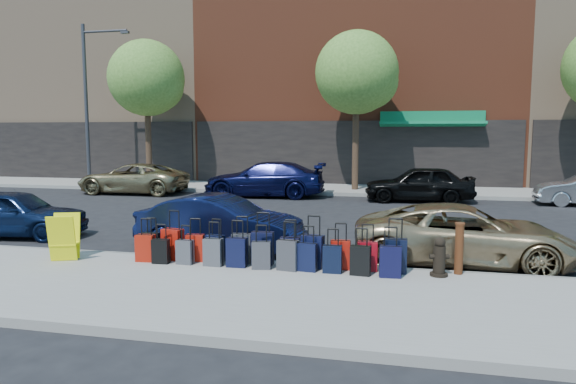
% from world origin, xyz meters
% --- Properties ---
extents(ground, '(120.00, 120.00, 0.00)m').
position_xyz_m(ground, '(0.00, 0.00, 0.00)').
color(ground, black).
rests_on(ground, ground).
extents(sidewalk_near, '(60.00, 4.00, 0.15)m').
position_xyz_m(sidewalk_near, '(0.00, -6.50, 0.07)').
color(sidewalk_near, gray).
rests_on(sidewalk_near, ground).
extents(sidewalk_far, '(60.00, 4.00, 0.15)m').
position_xyz_m(sidewalk_far, '(0.00, 10.00, 0.07)').
color(sidewalk_far, gray).
rests_on(sidewalk_far, ground).
extents(curb_near, '(60.00, 0.08, 0.15)m').
position_xyz_m(curb_near, '(0.00, -4.48, 0.07)').
color(curb_near, gray).
rests_on(curb_near, ground).
extents(curb_far, '(60.00, 0.08, 0.15)m').
position_xyz_m(curb_far, '(0.00, 7.98, 0.07)').
color(curb_far, gray).
rests_on(curb_far, ground).
extents(building_left, '(15.00, 12.12, 16.00)m').
position_xyz_m(building_left, '(-16.00, 17.98, 7.98)').
color(building_left, '#9F7F61').
rests_on(building_left, ground).
extents(building_center, '(17.00, 12.85, 20.00)m').
position_xyz_m(building_center, '(0.00, 17.99, 9.98)').
color(building_center, brown).
rests_on(building_center, ground).
extents(tree_left, '(3.80, 3.80, 7.27)m').
position_xyz_m(tree_left, '(-9.86, 9.50, 5.41)').
color(tree_left, black).
rests_on(tree_left, sidewalk_far).
extents(tree_center, '(3.80, 3.80, 7.27)m').
position_xyz_m(tree_center, '(0.64, 9.50, 5.41)').
color(tree_center, black).
rests_on(tree_center, sidewalk_far).
extents(streetlight, '(2.59, 0.18, 8.00)m').
position_xyz_m(streetlight, '(-12.80, 8.80, 4.66)').
color(streetlight, '#333338').
rests_on(streetlight, sidewalk_far).
extents(suitcase_front_0, '(0.35, 0.20, 0.86)m').
position_xyz_m(suitcase_front_0, '(-2.48, -4.79, 0.42)').
color(suitcase_front_0, black).
rests_on(suitcase_front_0, sidewalk_near).
extents(suitcase_front_1, '(0.47, 0.32, 1.03)m').
position_xyz_m(suitcase_front_1, '(-1.96, -4.82, 0.47)').
color(suitcase_front_1, '#A9150A').
rests_on(suitcase_front_1, sidewalk_near).
extents(suitcase_front_2, '(0.39, 0.26, 0.89)m').
position_xyz_m(suitcase_front_2, '(-1.46, -4.84, 0.43)').
color(suitcase_front_2, '#AF180B').
rests_on(suitcase_front_2, sidewalk_near).
extents(suitcase_front_3, '(0.40, 0.27, 0.89)m').
position_xyz_m(suitcase_front_3, '(-1.03, -4.79, 0.43)').
color(suitcase_front_3, black).
rests_on(suitcase_front_3, sidewalk_near).
extents(suitcase_front_4, '(0.41, 0.26, 0.95)m').
position_xyz_m(suitcase_front_4, '(-0.48, -4.75, 0.45)').
color(suitcase_front_4, '#35353A').
rests_on(suitcase_front_4, sidewalk_near).
extents(suitcase_front_5, '(0.44, 0.26, 1.05)m').
position_xyz_m(suitcase_front_5, '(-0.04, -4.76, 0.48)').
color(suitcase_front_5, black).
rests_on(suitcase_front_5, sidewalk_near).
extents(suitcase_front_6, '(0.40, 0.24, 0.93)m').
position_xyz_m(suitcase_front_6, '(0.54, -4.79, 0.44)').
color(suitcase_front_6, black).
rests_on(suitcase_front_6, sidewalk_near).
extents(suitcase_front_7, '(0.46, 0.29, 1.03)m').
position_xyz_m(suitcase_front_7, '(0.99, -4.81, 0.47)').
color(suitcase_front_7, black).
rests_on(suitcase_front_7, sidewalk_near).
extents(suitcase_front_8, '(0.39, 0.23, 0.90)m').
position_xyz_m(suitcase_front_8, '(1.54, -4.81, 0.43)').
color(suitcase_front_8, '#AA140B').
rests_on(suitcase_front_8, sidewalk_near).
extents(suitcase_front_9, '(0.39, 0.23, 0.90)m').
position_xyz_m(suitcase_front_9, '(2.06, -4.81, 0.43)').
color(suitcase_front_9, maroon).
rests_on(suitcase_front_9, sidewalk_near).
extents(suitcase_front_10, '(0.44, 0.26, 1.04)m').
position_xyz_m(suitcase_front_10, '(2.57, -4.85, 0.47)').
color(suitcase_front_10, black).
rests_on(suitcase_front_10, sidewalk_near).
extents(suitcase_back_0, '(0.39, 0.24, 0.89)m').
position_xyz_m(suitcase_back_0, '(-2.44, -5.08, 0.43)').
color(suitcase_back_0, '#9A1709').
rests_on(suitcase_back_0, sidewalk_near).
extents(suitcase_back_1, '(0.35, 0.22, 0.80)m').
position_xyz_m(suitcase_back_1, '(-2.06, -5.16, 0.40)').
color(suitcase_back_1, black).
rests_on(suitcase_back_1, sidewalk_near).
extents(suitcase_back_2, '(0.34, 0.21, 0.79)m').
position_xyz_m(suitcase_back_2, '(-1.56, -5.11, 0.40)').
color(suitcase_back_2, '#404146').
rests_on(suitcase_back_2, sidewalk_near).
extents(suitcase_back_3, '(0.38, 0.23, 0.88)m').
position_xyz_m(suitcase_back_3, '(-0.96, -5.11, 0.42)').
color(suitcase_back_3, '#424247').
rests_on(suitcase_back_3, sidewalk_near).
extents(suitcase_back_4, '(0.39, 0.23, 0.92)m').
position_xyz_m(suitcase_back_4, '(-0.48, -5.08, 0.44)').
color(suitcase_back_4, black).
rests_on(suitcase_back_4, sidewalk_near).
extents(suitcase_back_5, '(0.39, 0.28, 0.86)m').
position_xyz_m(suitcase_back_5, '(0.04, -5.12, 0.42)').
color(suitcase_back_5, '#37363B').
rests_on(suitcase_back_5, sidewalk_near).
extents(suitcase_back_6, '(0.42, 0.29, 0.94)m').
position_xyz_m(suitcase_back_6, '(0.56, -5.10, 0.44)').
color(suitcase_back_6, '#333337').
rests_on(suitcase_back_6, sidewalk_near).
extents(suitcase_back_7, '(0.39, 0.25, 0.87)m').
position_xyz_m(suitcase_back_7, '(0.94, -5.08, 0.42)').
color(suitcase_back_7, black).
rests_on(suitcase_back_7, sidewalk_near).
extents(suitcase_back_8, '(0.36, 0.21, 0.84)m').
position_xyz_m(suitcase_back_8, '(1.42, -5.10, 0.41)').
color(suitcase_back_8, black).
rests_on(suitcase_back_8, sidewalk_near).
extents(suitcase_back_9, '(0.39, 0.25, 0.88)m').
position_xyz_m(suitcase_back_9, '(1.95, -5.14, 0.43)').
color(suitcase_back_9, black).
rests_on(suitcase_back_9, sidewalk_near).
extents(suitcase_back_10, '(0.40, 0.24, 0.93)m').
position_xyz_m(suitcase_back_10, '(2.50, -5.16, 0.44)').
color(suitcase_back_10, black).
rests_on(suitcase_back_10, sidewalk_near).
extents(fire_hydrant, '(0.38, 0.33, 0.73)m').
position_xyz_m(fire_hydrant, '(3.37, -4.89, 0.49)').
color(fire_hydrant, black).
rests_on(fire_hydrant, sidewalk_near).
extents(bollard, '(0.18, 0.18, 0.97)m').
position_xyz_m(bollard, '(3.74, -4.67, 0.65)').
color(bollard, '#38190C').
rests_on(bollard, sidewalk_near).
extents(display_rack, '(0.70, 0.73, 0.95)m').
position_xyz_m(display_rack, '(-4.14, -5.34, 0.62)').
color(display_rack, '#F9F50D').
rests_on(display_rack, sidewalk_near).
extents(car_near_0, '(3.95, 2.00, 1.29)m').
position_xyz_m(car_near_0, '(-7.48, -2.89, 0.64)').
color(car_near_0, '#0D1A3A').
rests_on(car_near_0, ground).
extents(car_near_1, '(4.05, 1.74, 1.30)m').
position_xyz_m(car_near_1, '(-1.53, -3.15, 0.65)').
color(car_near_1, '#0C1335').
rests_on(car_near_1, ground).
extents(car_near_2, '(4.62, 2.22, 1.27)m').
position_xyz_m(car_near_2, '(3.98, -3.27, 0.63)').
color(car_near_2, tan).
rests_on(car_near_2, ground).
extents(car_far_0, '(5.02, 2.39, 1.38)m').
position_xyz_m(car_far_0, '(-9.44, 6.84, 0.69)').
color(car_far_0, '#95855B').
rests_on(car_far_0, ground).
extents(car_far_1, '(5.41, 2.49, 1.53)m').
position_xyz_m(car_far_1, '(-3.22, 7.01, 0.77)').
color(car_far_1, '#0C0E35').
rests_on(car_far_1, ground).
extents(car_far_2, '(4.39, 1.95, 1.47)m').
position_xyz_m(car_far_2, '(3.33, 6.79, 0.74)').
color(car_far_2, black).
rests_on(car_far_2, ground).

